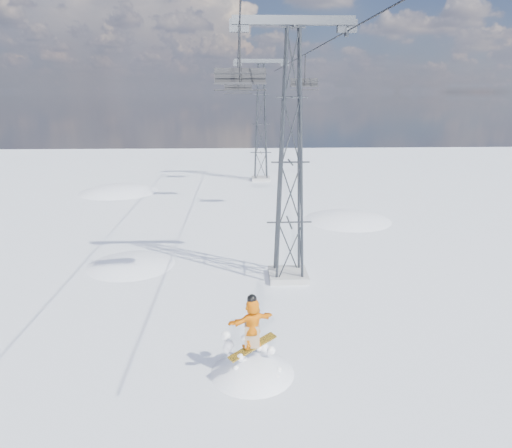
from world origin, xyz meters
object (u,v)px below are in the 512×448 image
object	(u,v)px
lift_tower_far	(261,124)
snowboarder_jump	(252,417)
lift_tower_near	(290,163)
lift_chair_near	(240,78)

from	to	relation	value
lift_tower_far	snowboarder_jump	distance (m)	33.33
lift_tower_near	snowboarder_jump	distance (m)	10.52
snowboarder_jump	lift_tower_far	bearing A→B (deg)	86.58
lift_tower_far	lift_chair_near	distance (m)	27.82
snowboarder_jump	lift_chair_near	xyz separation A→B (m)	(-0.26, 4.99, 10.61)
lift_tower_far	snowboarder_jump	size ratio (longest dim) A/B	1.69
lift_tower_near	lift_tower_far	bearing A→B (deg)	90.00
lift_tower_far	snowboarder_jump	bearing A→B (deg)	-93.42
lift_tower_near	snowboarder_jump	xyz separation A→B (m)	(-1.94, -7.50, -7.11)
lift_tower_near	lift_tower_far	xyz separation A→B (m)	(0.00, 25.00, 0.00)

